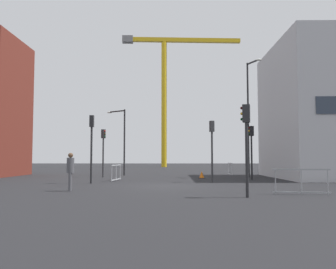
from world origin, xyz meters
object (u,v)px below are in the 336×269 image
at_px(streetlamp_short, 122,135).
at_px(traffic_light_island, 212,141).
at_px(streetlamp_tall, 249,111).
at_px(traffic_light_corner, 246,134).
at_px(pedestrian_walking, 70,169).
at_px(traffic_light_verge, 92,138).
at_px(traffic_light_median, 103,145).
at_px(traffic_cone_orange, 202,175).
at_px(construction_crane, 168,78).
at_px(traffic_light_far, 251,143).

bearing_deg(streetlamp_short, traffic_light_island, -51.51).
height_order(streetlamp_tall, traffic_light_corner, streetlamp_tall).
height_order(traffic_light_corner, pedestrian_walking, traffic_light_corner).
distance_m(streetlamp_short, traffic_light_verge, 10.20).
xyz_separation_m(streetlamp_tall, streetlamp_short, (-10.58, 3.32, -1.68)).
bearing_deg(streetlamp_short, streetlamp_tall, -17.41).
relative_size(traffic_light_median, traffic_light_verge, 0.92).
distance_m(traffic_light_corner, traffic_cone_orange, 13.58).
relative_size(traffic_light_verge, pedestrian_walking, 2.32).
distance_m(construction_crane, traffic_cone_orange, 36.61).
bearing_deg(construction_crane, traffic_light_island, -84.92).
height_order(traffic_light_corner, traffic_cone_orange, traffic_light_corner).
height_order(construction_crane, traffic_light_corner, construction_crane).
height_order(traffic_light_median, traffic_light_verge, traffic_light_verge).
distance_m(traffic_light_far, traffic_cone_orange, 4.50).
xyz_separation_m(traffic_light_corner, traffic_light_median, (-8.37, 14.44, 0.10)).
height_order(construction_crane, traffic_light_median, construction_crane).
bearing_deg(streetlamp_short, traffic_cone_orange, -33.11).
relative_size(traffic_light_corner, traffic_light_island, 0.93).
xyz_separation_m(construction_crane, traffic_light_verge, (-4.04, -39.09, -12.40)).
relative_size(traffic_light_far, traffic_light_island, 0.97).
height_order(streetlamp_short, pedestrian_walking, streetlamp_short).
xyz_separation_m(traffic_light_verge, traffic_cone_orange, (7.08, 5.80, -2.50)).
bearing_deg(pedestrian_walking, streetlamp_tall, 47.45).
height_order(streetlamp_short, traffic_light_island, streetlamp_short).
xyz_separation_m(traffic_light_island, traffic_light_verge, (-7.39, -1.35, 0.12)).
bearing_deg(traffic_light_corner, traffic_cone_orange, 92.92).
bearing_deg(construction_crane, streetlamp_short, -97.20).
height_order(pedestrian_walking, traffic_cone_orange, pedestrian_walking).
bearing_deg(traffic_light_median, traffic_light_far, -14.84).
xyz_separation_m(traffic_light_corner, traffic_light_verge, (-7.77, 7.59, 0.29)).
distance_m(traffic_light_verge, traffic_cone_orange, 9.49).
relative_size(traffic_light_island, pedestrian_walking, 2.21).
bearing_deg(traffic_light_corner, streetlamp_short, 112.58).
distance_m(traffic_light_corner, pedestrian_walking, 8.19).
bearing_deg(traffic_light_corner, construction_crane, 94.57).
height_order(streetlamp_tall, streetlamp_short, streetlamp_tall).
bearing_deg(traffic_light_verge, traffic_light_island, 10.39).
xyz_separation_m(streetlamp_tall, traffic_light_corner, (-3.20, -14.43, -2.79)).
bearing_deg(traffic_light_verge, streetlamp_tall, 31.99).
relative_size(streetlamp_short, pedestrian_walking, 3.29).
bearing_deg(traffic_cone_orange, streetlamp_tall, 15.13).
relative_size(construction_crane, traffic_light_corner, 6.14).
bearing_deg(traffic_light_verge, traffic_light_median, 95.04).
bearing_deg(pedestrian_walking, traffic_light_island, 40.97).
xyz_separation_m(construction_crane, traffic_light_island, (3.35, -37.74, -12.53)).
bearing_deg(streetlamp_tall, traffic_light_verge, -148.01).
distance_m(streetlamp_tall, traffic_light_median, 11.88).
xyz_separation_m(streetlamp_short, traffic_light_corner, (7.38, -17.75, -1.11)).
relative_size(construction_crane, streetlamp_short, 3.83).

